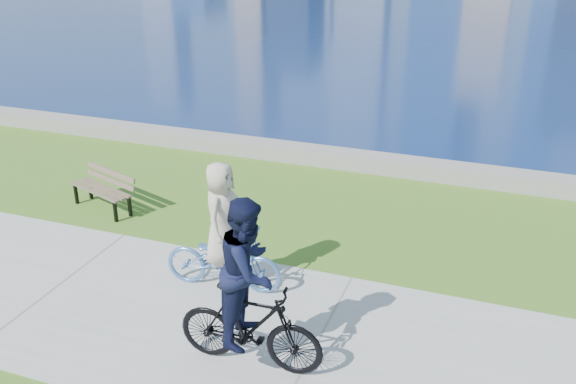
% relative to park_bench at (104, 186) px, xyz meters
% --- Properties ---
extents(ground, '(320.00, 320.00, 0.00)m').
position_rel_park_bench_xyz_m(ground, '(0.93, -2.61, -0.44)').
color(ground, '#3F6A1C').
rests_on(ground, ground).
extents(concrete_path, '(80.00, 3.50, 0.02)m').
position_rel_park_bench_xyz_m(concrete_path, '(0.93, -2.61, -0.43)').
color(concrete_path, '#A4A39E').
rests_on(concrete_path, ground).
extents(seawall, '(90.00, 0.50, 0.35)m').
position_rel_park_bench_xyz_m(seawall, '(0.93, 3.59, -0.26)').
color(seawall, gray).
rests_on(seawall, ground).
extents(park_bench, '(1.46, 0.91, 0.72)m').
position_rel_park_bench_xyz_m(park_bench, '(0.00, 0.00, 0.00)').
color(park_bench, black).
rests_on(park_bench, ground).
extents(cyclist_woman, '(0.78, 1.79, 1.94)m').
position_rel_park_bench_xyz_m(cyclist_woman, '(3.25, -1.75, 0.30)').
color(cyclist_woman, '#4E7FBE').
rests_on(cyclist_woman, ground).
extents(cyclist_man, '(0.69, 1.82, 2.20)m').
position_rel_park_bench_xyz_m(cyclist_man, '(4.31, -3.24, 0.51)').
color(cyclist_man, black).
rests_on(cyclist_man, ground).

